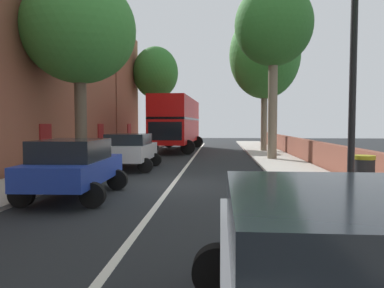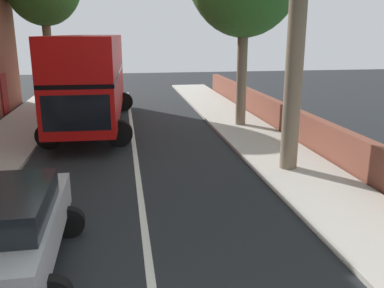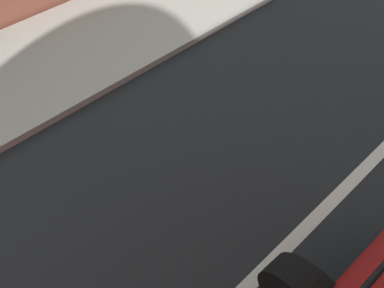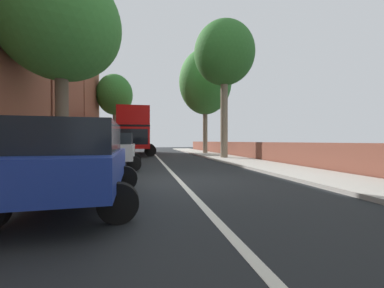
# 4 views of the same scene
# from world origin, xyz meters

# --- Properties ---
(double_decker_bus) EXTENTS (3.79, 10.97, 4.06)m
(double_decker_bus) POSITION_xyz_m (-1.70, 16.24, 2.35)
(double_decker_bus) COLOR red
(double_decker_bus) RESTS_ON ground
(parked_car_silver_left_0) EXTENTS (2.56, 4.12, 1.65)m
(parked_car_silver_left_0) POSITION_xyz_m (-2.50, 4.09, 0.94)
(parked_car_silver_left_0) COLOR #B7BABF
(parked_car_silver_left_0) RESTS_ON ground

